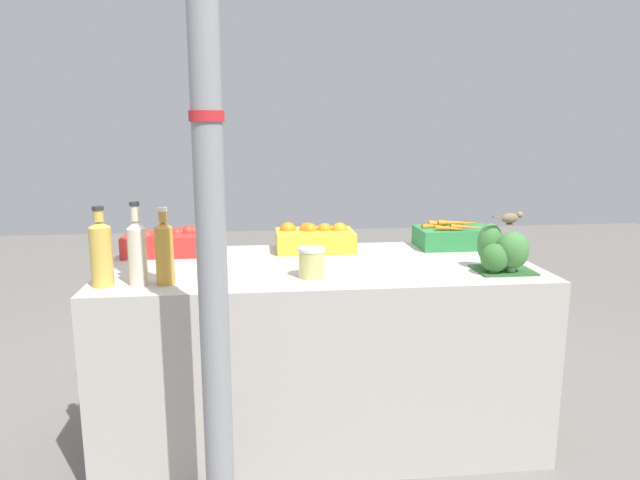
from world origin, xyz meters
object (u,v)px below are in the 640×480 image
at_px(apple_crate, 166,242).
at_px(orange_crate, 313,238).
at_px(broccoli_pile, 501,251).
at_px(juice_bottle_cloudy, 137,251).
at_px(support_pole, 208,160).
at_px(carrot_crate, 454,236).
at_px(pickle_jar, 312,262).
at_px(juice_bottle_amber, 164,251).
at_px(sparrow_bird, 511,218).
at_px(juice_bottle_golden, 101,252).

height_order(apple_crate, orange_crate, orange_crate).
xyz_separation_m(broccoli_pile, juice_bottle_cloudy, (-1.38, -0.03, 0.04)).
distance_m(support_pole, carrot_crate, 1.47).
xyz_separation_m(broccoli_pile, pickle_jar, (-0.74, 0.01, -0.03)).
bearing_deg(apple_crate, broccoli_pile, -19.68).
xyz_separation_m(apple_crate, juice_bottle_amber, (0.08, -0.51, 0.07)).
bearing_deg(apple_crate, carrot_crate, 0.00).
height_order(broccoli_pile, sparrow_bird, sparrow_bird).
bearing_deg(orange_crate, sparrow_bird, -32.70).
height_order(juice_bottle_amber, sparrow_bird, juice_bottle_amber).
height_order(support_pole, apple_crate, support_pole).
bearing_deg(orange_crate, juice_bottle_amber, -138.64).
height_order(carrot_crate, juice_bottle_cloudy, juice_bottle_cloudy).
bearing_deg(juice_bottle_golden, sparrow_bird, 1.83).
bearing_deg(broccoli_pile, sparrow_bird, 25.94).
bearing_deg(pickle_jar, apple_crate, 141.99).
relative_size(support_pole, juice_bottle_cloudy, 8.12).
relative_size(apple_crate, juice_bottle_amber, 1.26).
bearing_deg(apple_crate, juice_bottle_amber, -81.68).
distance_m(support_pole, juice_bottle_golden, 0.68).
bearing_deg(juice_bottle_cloudy, pickle_jar, 3.25).
distance_m(juice_bottle_golden, sparrow_bird, 1.55).
relative_size(carrot_crate, juice_bottle_golden, 1.23).
relative_size(broccoli_pile, juice_bottle_golden, 0.76).
distance_m(carrot_crate, sparrow_bird, 0.49).
bearing_deg(support_pole, broccoli_pile, 22.16).
relative_size(apple_crate, orange_crate, 1.00).
xyz_separation_m(support_pole, juice_bottle_golden, (-0.42, 0.41, -0.35)).
xyz_separation_m(juice_bottle_cloudy, sparrow_bird, (1.42, 0.05, 0.09)).
xyz_separation_m(carrot_crate, sparrow_bird, (0.06, -0.46, 0.16)).
bearing_deg(orange_crate, apple_crate, -179.52).
bearing_deg(apple_crate, orange_crate, 0.48).
distance_m(broccoli_pile, juice_bottle_golden, 1.50).
bearing_deg(pickle_jar, broccoli_pile, -0.53).
bearing_deg(apple_crate, sparrow_bird, -18.39).
distance_m(support_pole, apple_crate, 1.05).
xyz_separation_m(carrot_crate, broccoli_pile, (0.01, -0.48, 0.03)).
relative_size(carrot_crate, sparrow_bird, 2.62).
bearing_deg(broccoli_pile, apple_crate, 160.32).
height_order(carrot_crate, pickle_jar, carrot_crate).
xyz_separation_m(orange_crate, juice_bottle_amber, (-0.59, -0.52, 0.06)).
bearing_deg(juice_bottle_amber, juice_bottle_cloudy, 180.00).
distance_m(juice_bottle_cloudy, pickle_jar, 0.64).
xyz_separation_m(apple_crate, juice_bottle_cloudy, (-0.02, -0.51, 0.07)).
bearing_deg(support_pole, juice_bottle_golden, 135.68).
height_order(support_pole, sparrow_bird, support_pole).
relative_size(orange_crate, sparrow_bird, 2.62).
distance_m(juice_bottle_amber, pickle_jar, 0.54).
distance_m(juice_bottle_cloudy, sparrow_bird, 1.42).
bearing_deg(juice_bottle_amber, support_pole, -63.99).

